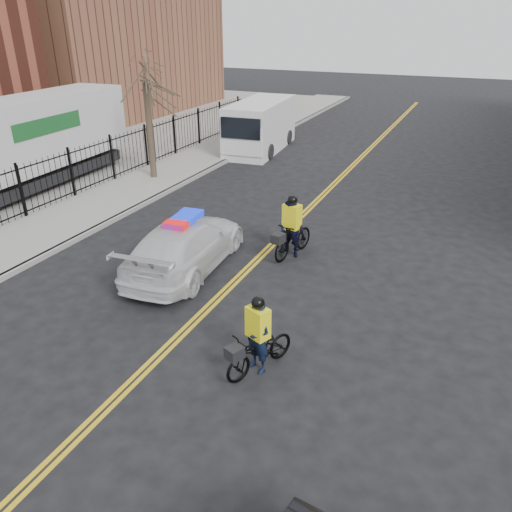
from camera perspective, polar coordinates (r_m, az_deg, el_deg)
The scene contains 13 objects.
ground at distance 11.80m, azimuth -8.77°, elevation -9.07°, with size 120.00×120.00×0.00m, color black.
center_line_left at distance 18.22m, azimuth 4.53°, elevation 4.18°, with size 0.10×60.00×0.01m, color gold.
center_line_right at distance 18.17m, azimuth 5.01°, elevation 4.10°, with size 0.10×60.00×0.01m, color gold.
sidewalk at distance 21.67m, azimuth -14.36°, elevation 7.19°, with size 3.00×60.00×0.15m, color gray.
curb at distance 20.80m, azimuth -11.06°, elevation 6.75°, with size 0.20×60.00×0.15m, color gray.
iron_fence at distance 22.35m, azimuth -17.71°, elevation 9.82°, with size 0.12×28.00×2.00m, color black, non-canonical shape.
warehouse_far at distance 42.88m, azimuth -19.36°, elevation 24.89°, with size 14.00×18.00×14.00m, color brown.
street_tree at distance 22.50m, azimuth -12.35°, elevation 17.16°, with size 3.20×3.20×4.80m.
police_cruiser at distance 14.47m, azimuth -8.05°, elevation 1.24°, with size 2.48×5.20×1.62m.
cargo_van at distance 27.80m, azimuth 0.39°, elevation 14.52°, with size 2.83×6.38×2.60m.
semi_trailer at distance 22.35m, azimuth -26.35°, elevation 11.37°, with size 2.97×12.09×3.73m.
cyclist_near at distance 10.36m, azimuth 0.18°, elevation -10.14°, with size 1.27×1.87×1.74m.
cyclist_far at distance 15.16m, azimuth 4.05°, elevation 2.72°, with size 1.00×1.99×1.94m.
Camera 1 is at (5.55, -7.99, 6.68)m, focal length 35.00 mm.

